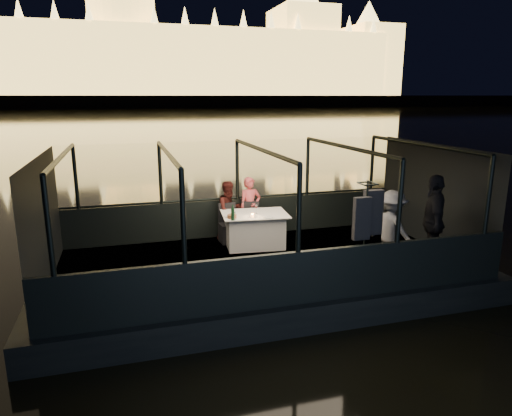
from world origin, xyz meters
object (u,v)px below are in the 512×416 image
object	(u,v)px
dining_table_central	(255,230)
person_man_maroon	(229,208)
chair_port_right	(252,222)
passenger_stripe	(392,224)
person_woman_coral	(250,207)
passenger_dark	(432,225)
wine_bottle	(233,213)
chair_port_left	(229,223)
coat_stand	(365,238)

from	to	relation	value
dining_table_central	person_man_maroon	xyz separation A→B (m)	(-0.41, 0.72, 0.36)
chair_port_right	passenger_stripe	world-z (taller)	passenger_stripe
person_man_maroon	person_woman_coral	bearing A→B (deg)	-20.48
passenger_stripe	passenger_dark	size ratio (longest dim) A/B	0.82
person_man_maroon	wine_bottle	distance (m)	1.17
chair_port_left	coat_stand	size ratio (longest dim) A/B	0.46
person_woman_coral	coat_stand	bearing A→B (deg)	-78.88
dining_table_central	person_woman_coral	bearing A→B (deg)	82.47
person_man_maroon	passenger_stripe	world-z (taller)	passenger_stripe
chair_port_left	passenger_dark	world-z (taller)	passenger_dark
chair_port_right	coat_stand	distance (m)	3.35
chair_port_right	person_man_maroon	bearing A→B (deg)	167.38
wine_bottle	person_woman_coral	bearing A→B (deg)	58.63
chair_port_left	wine_bottle	distance (m)	0.99
chair_port_right	person_man_maroon	xyz separation A→B (m)	(-0.49, 0.27, 0.30)
chair_port_right	person_woman_coral	size ratio (longest dim) A/B	0.61
coat_stand	wine_bottle	world-z (taller)	coat_stand
dining_table_central	wine_bottle	xyz separation A→B (m)	(-0.60, -0.42, 0.53)
dining_table_central	chair_port_right	xyz separation A→B (m)	(0.08, 0.45, 0.06)
chair_port_left	coat_stand	xyz separation A→B (m)	(1.73, -3.11, 0.45)
dining_table_central	person_man_maroon	size ratio (longest dim) A/B	1.04
person_woman_coral	person_man_maroon	bearing A→B (deg)	172.41
dining_table_central	passenger_stripe	bearing A→B (deg)	-39.99
person_woman_coral	passenger_stripe	xyz separation A→B (m)	(2.17, -2.62, 0.10)
chair_port_right	passenger_stripe	xyz separation A→B (m)	(2.19, -2.35, 0.40)
coat_stand	passenger_stripe	distance (m)	1.28
coat_stand	person_woman_coral	world-z (taller)	coat_stand
chair_port_right	person_woman_coral	bearing A→B (deg)	102.39
coat_stand	person_man_maroon	bearing A→B (deg)	116.04
person_man_maroon	wine_bottle	bearing A→B (deg)	-119.87
chair_port_right	passenger_dark	bearing A→B (deg)	-25.83
passenger_stripe	wine_bottle	size ratio (longest dim) A/B	4.62
coat_stand	wine_bottle	distance (m)	2.90
chair_port_left	passenger_stripe	size ratio (longest dim) A/B	0.58
dining_table_central	person_woman_coral	world-z (taller)	person_woman_coral
coat_stand	passenger_dark	world-z (taller)	coat_stand
dining_table_central	coat_stand	world-z (taller)	coat_stand
coat_stand	person_man_maroon	distance (m)	3.77
person_woman_coral	wine_bottle	size ratio (longest dim) A/B	4.38
dining_table_central	chair_port_left	bearing A→B (deg)	137.44
dining_table_central	person_woman_coral	distance (m)	0.81
dining_table_central	chair_port_left	distance (m)	0.67
dining_table_central	person_man_maroon	distance (m)	0.91
passenger_dark	wine_bottle	bearing A→B (deg)	-85.90
chair_port_right	person_man_maroon	world-z (taller)	person_man_maroon
passenger_stripe	chair_port_left	bearing A→B (deg)	31.20
chair_port_right	person_man_maroon	size ratio (longest dim) A/B	0.64
person_woman_coral	passenger_dark	world-z (taller)	passenger_dark
wine_bottle	dining_table_central	bearing A→B (deg)	34.99
chair_port_left	person_man_maroon	xyz separation A→B (m)	(0.08, 0.27, 0.30)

